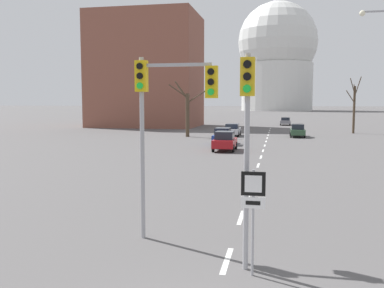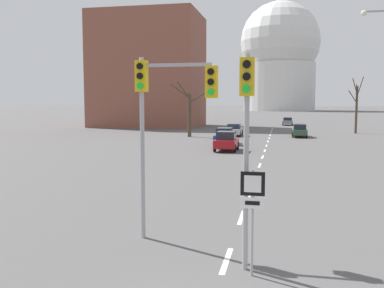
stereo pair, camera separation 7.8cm
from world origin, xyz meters
The scene contains 26 objects.
lane_stripe_0 centered at (0.00, 4.48, 0.00)m, with size 0.16×2.00×0.01m, color silver.
lane_stripe_1 centered at (0.00, 8.98, 0.00)m, with size 0.16×2.00×0.01m, color silver.
lane_stripe_2 centered at (0.00, 13.48, 0.00)m, with size 0.16×2.00×0.01m, color silver.
lane_stripe_3 centered at (0.00, 17.98, 0.00)m, with size 0.16×2.00×0.01m, color silver.
lane_stripe_4 centered at (0.00, 22.48, 0.00)m, with size 0.16×2.00×0.01m, color silver.
lane_stripe_5 centered at (0.00, 26.98, 0.00)m, with size 0.16×2.00×0.01m, color silver.
lane_stripe_6 centered at (0.00, 31.48, 0.00)m, with size 0.16×2.00×0.01m, color silver.
lane_stripe_7 centered at (0.00, 35.98, 0.00)m, with size 0.16×2.00×0.01m, color silver.
lane_stripe_8 centered at (0.00, 40.48, 0.00)m, with size 0.16×2.00×0.01m, color silver.
lane_stripe_9 centered at (0.00, 44.98, 0.00)m, with size 0.16×2.00×0.01m, color silver.
lane_stripe_10 centered at (0.00, 49.48, 0.00)m, with size 0.16×2.00×0.01m, color silver.
lane_stripe_11 centered at (0.00, 53.98, 0.00)m, with size 0.16×2.00×0.01m, color silver.
lane_stripe_12 centered at (0.00, 58.48, 0.00)m, with size 0.16×2.00×0.01m, color silver.
lane_stripe_13 centered at (0.00, 62.98, 0.00)m, with size 0.16×2.00×0.01m, color silver.
traffic_signal_centre_tall centered at (0.54, 3.99, 3.86)m, with size 0.36×0.34×5.56m.
traffic_signal_near_left centered at (-2.14, 5.94, 4.36)m, with size 2.57×0.34×5.73m.
route_sign_post centered at (0.74, 3.60, 1.85)m, with size 0.60×0.08×2.70m.
sedan_near_left centered at (-3.34, 30.71, 0.87)m, with size 1.93×3.93×1.74m.
sedan_near_right centered at (-4.42, 47.24, 0.80)m, with size 1.87×4.56×1.57m.
sedan_mid_centre centered at (3.61, 47.34, 0.81)m, with size 1.78×4.52×1.61m.
sedan_far_left centered at (2.51, 74.10, 0.76)m, with size 1.86×4.58×1.45m.
sedan_far_right centered at (-4.23, 36.23, 0.86)m, with size 1.77×4.41×1.71m.
bare_tree_left_near centered at (-9.82, 44.86, 3.27)m, with size 4.81×2.87×6.86m.
bare_tree_right_near centered at (11.35, 54.84, 3.69)m, with size 1.78×2.65×7.61m.
capitol_dome centered at (0.00, 205.48, 25.88)m, with size 37.62×37.62×53.14m.
apartment_block_left centered at (-21.58, 65.88, 9.71)m, with size 18.00×14.00×19.43m, color brown.
Camera 1 is at (1.33, -6.88, 4.37)m, focal length 40.00 mm.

